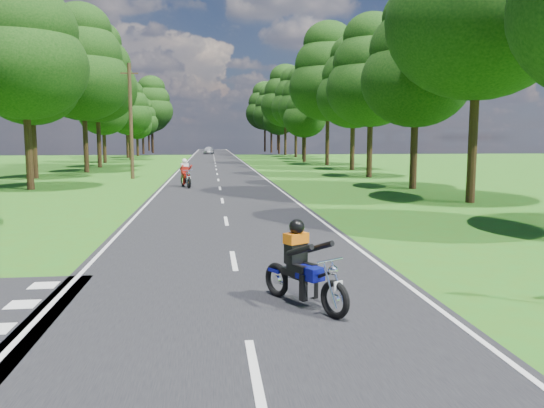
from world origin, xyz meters
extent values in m
plane|color=#346116|center=(0.00, 0.00, 0.00)|extent=(160.00, 160.00, 0.00)
cube|color=black|center=(0.00, 50.00, 0.01)|extent=(7.00, 140.00, 0.02)
cube|color=silver|center=(0.00, -4.00, 0.02)|extent=(0.12, 2.00, 0.01)
cube|color=silver|center=(0.00, 2.00, 0.02)|extent=(0.12, 2.00, 0.01)
cube|color=silver|center=(0.00, 8.00, 0.02)|extent=(0.12, 2.00, 0.01)
cube|color=silver|center=(0.00, 14.00, 0.02)|extent=(0.12, 2.00, 0.01)
cube|color=silver|center=(0.00, 20.00, 0.02)|extent=(0.12, 2.00, 0.01)
cube|color=silver|center=(0.00, 26.00, 0.02)|extent=(0.12, 2.00, 0.01)
cube|color=silver|center=(0.00, 32.00, 0.02)|extent=(0.12, 2.00, 0.01)
cube|color=silver|center=(0.00, 38.00, 0.02)|extent=(0.12, 2.00, 0.01)
cube|color=silver|center=(0.00, 44.00, 0.02)|extent=(0.12, 2.00, 0.01)
cube|color=silver|center=(0.00, 50.00, 0.02)|extent=(0.12, 2.00, 0.01)
cube|color=silver|center=(0.00, 56.00, 0.02)|extent=(0.12, 2.00, 0.01)
cube|color=silver|center=(0.00, 62.00, 0.02)|extent=(0.12, 2.00, 0.01)
cube|color=silver|center=(0.00, 68.00, 0.02)|extent=(0.12, 2.00, 0.01)
cube|color=silver|center=(0.00, 74.00, 0.02)|extent=(0.12, 2.00, 0.01)
cube|color=silver|center=(0.00, 80.00, 0.02)|extent=(0.12, 2.00, 0.01)
cube|color=silver|center=(0.00, 86.00, 0.02)|extent=(0.12, 2.00, 0.01)
cube|color=silver|center=(0.00, 92.00, 0.02)|extent=(0.12, 2.00, 0.01)
cube|color=silver|center=(0.00, 98.00, 0.02)|extent=(0.12, 2.00, 0.01)
cube|color=silver|center=(0.00, 104.00, 0.02)|extent=(0.12, 2.00, 0.01)
cube|color=silver|center=(0.00, 110.00, 0.02)|extent=(0.12, 2.00, 0.01)
cube|color=silver|center=(0.00, 116.00, 0.02)|extent=(0.12, 2.00, 0.01)
cube|color=silver|center=(-3.30, 50.00, 0.02)|extent=(0.10, 140.00, 0.01)
cube|color=silver|center=(3.30, 50.00, 0.02)|extent=(0.10, 140.00, 0.01)
cube|color=silver|center=(-3.80, -0.90, 0.02)|extent=(0.50, 0.50, 0.01)
cube|color=silver|center=(-3.80, 0.30, 0.02)|extent=(0.50, 0.50, 0.01)
cylinder|color=black|center=(-10.57, 20.76, 1.96)|extent=(0.40, 0.40, 3.91)
ellipsoid|color=black|center=(-10.57, 20.76, 6.78)|extent=(6.85, 6.85, 5.82)
ellipsoid|color=black|center=(-10.57, 20.76, 8.68)|extent=(5.87, 5.87, 4.99)
cylinder|color=black|center=(-12.94, 29.18, 1.90)|extent=(0.40, 0.40, 3.79)
ellipsoid|color=black|center=(-12.94, 29.18, 6.57)|extent=(6.64, 6.64, 5.64)
ellipsoid|color=black|center=(-12.94, 29.18, 8.41)|extent=(5.69, 5.69, 4.84)
ellipsoid|color=black|center=(-12.94, 29.18, 10.26)|extent=(4.27, 4.27, 3.63)
cylinder|color=black|center=(-10.82, 35.60, 2.16)|extent=(0.40, 0.40, 4.32)
ellipsoid|color=black|center=(-10.82, 35.60, 7.47)|extent=(7.56, 7.56, 6.42)
ellipsoid|color=black|center=(-10.82, 35.60, 9.58)|extent=(6.48, 6.48, 5.51)
ellipsoid|color=black|center=(-10.82, 35.60, 11.68)|extent=(4.86, 4.86, 4.13)
cylinder|color=black|center=(-11.26, 43.10, 2.20)|extent=(0.40, 0.40, 4.40)
ellipsoid|color=black|center=(-11.26, 43.10, 7.62)|extent=(7.71, 7.71, 6.55)
ellipsoid|color=black|center=(-11.26, 43.10, 9.77)|extent=(6.60, 6.60, 5.61)
ellipsoid|color=black|center=(-11.26, 43.10, 11.92)|extent=(4.95, 4.95, 4.21)
cylinder|color=black|center=(-12.61, 52.78, 1.60)|extent=(0.40, 0.40, 3.20)
ellipsoid|color=black|center=(-12.61, 52.78, 5.54)|extent=(5.60, 5.60, 4.76)
ellipsoid|color=black|center=(-12.61, 52.78, 7.10)|extent=(4.80, 4.80, 4.08)
ellipsoid|color=black|center=(-12.61, 52.78, 8.66)|extent=(3.60, 3.60, 3.06)
cylinder|color=black|center=(-10.75, 60.15, 1.61)|extent=(0.40, 0.40, 3.22)
ellipsoid|color=black|center=(-10.75, 60.15, 5.58)|extent=(5.64, 5.64, 4.79)
ellipsoid|color=black|center=(-10.75, 60.15, 7.15)|extent=(4.83, 4.83, 4.11)
ellipsoid|color=black|center=(-10.75, 60.15, 8.72)|extent=(3.62, 3.62, 3.08)
cylinder|color=black|center=(-12.29, 67.91, 1.80)|extent=(0.40, 0.40, 3.61)
ellipsoid|color=black|center=(-12.29, 67.91, 6.25)|extent=(6.31, 6.31, 5.37)
ellipsoid|color=black|center=(-12.29, 67.91, 8.01)|extent=(5.41, 5.41, 4.60)
ellipsoid|color=black|center=(-12.29, 67.91, 9.76)|extent=(4.06, 4.06, 3.45)
cylinder|color=black|center=(-11.94, 75.74, 1.33)|extent=(0.40, 0.40, 2.67)
ellipsoid|color=black|center=(-11.94, 75.74, 4.62)|extent=(4.67, 4.67, 3.97)
ellipsoid|color=black|center=(-11.94, 75.74, 5.92)|extent=(4.00, 4.00, 3.40)
ellipsoid|color=black|center=(-11.94, 75.74, 7.22)|extent=(3.00, 3.00, 2.55)
cylinder|color=black|center=(-12.18, 84.90, 1.54)|extent=(0.40, 0.40, 3.09)
ellipsoid|color=black|center=(-12.18, 84.90, 5.34)|extent=(5.40, 5.40, 4.59)
ellipsoid|color=black|center=(-12.18, 84.90, 6.85)|extent=(4.63, 4.63, 3.93)
ellipsoid|color=black|center=(-12.18, 84.90, 8.35)|extent=(3.47, 3.47, 2.95)
cylinder|color=black|center=(-11.23, 91.41, 2.24)|extent=(0.40, 0.40, 4.48)
ellipsoid|color=black|center=(-11.23, 91.41, 7.75)|extent=(7.84, 7.84, 6.66)
ellipsoid|color=black|center=(-11.23, 91.41, 9.94)|extent=(6.72, 6.72, 5.71)
ellipsoid|color=black|center=(-11.23, 91.41, 12.12)|extent=(5.04, 5.04, 4.28)
cylinder|color=black|center=(-12.28, 100.39, 2.05)|extent=(0.40, 0.40, 4.09)
ellipsoid|color=black|center=(-12.28, 100.39, 7.09)|extent=(7.16, 7.16, 6.09)
ellipsoid|color=black|center=(-12.28, 100.39, 9.08)|extent=(6.14, 6.14, 5.22)
ellipsoid|color=black|center=(-12.28, 100.39, 11.08)|extent=(4.61, 4.61, 3.92)
cylinder|color=black|center=(11.06, 12.20, 2.28)|extent=(0.40, 0.40, 4.56)
ellipsoid|color=black|center=(11.06, 12.20, 7.89)|extent=(7.98, 7.98, 6.78)
cylinder|color=black|center=(10.92, 18.69, 1.75)|extent=(0.40, 0.40, 3.49)
ellipsoid|color=black|center=(10.92, 18.69, 6.05)|extent=(6.12, 6.12, 5.20)
ellipsoid|color=black|center=(10.92, 18.69, 7.75)|extent=(5.24, 5.24, 4.46)
ellipsoid|color=black|center=(10.92, 18.69, 9.46)|extent=(3.93, 3.93, 3.34)
cylinder|color=black|center=(11.06, 27.58, 1.85)|extent=(0.40, 0.40, 3.69)
ellipsoid|color=black|center=(11.06, 27.58, 6.39)|extent=(6.46, 6.46, 5.49)
ellipsoid|color=black|center=(11.06, 27.58, 8.19)|extent=(5.54, 5.54, 4.71)
ellipsoid|color=black|center=(11.06, 27.58, 9.99)|extent=(4.15, 4.15, 3.53)
cylinder|color=black|center=(12.17, 36.42, 1.87)|extent=(0.40, 0.40, 3.74)
ellipsoid|color=black|center=(12.17, 36.42, 6.48)|extent=(6.55, 6.55, 5.57)
ellipsoid|color=black|center=(12.17, 36.42, 8.31)|extent=(5.62, 5.62, 4.77)
ellipsoid|color=black|center=(12.17, 36.42, 10.13)|extent=(4.21, 4.21, 3.58)
cylinder|color=black|center=(11.72, 44.72, 2.32)|extent=(0.40, 0.40, 4.64)
ellipsoid|color=black|center=(11.72, 44.72, 8.04)|extent=(8.12, 8.12, 6.91)
ellipsoid|color=black|center=(11.72, 44.72, 10.30)|extent=(6.96, 6.96, 5.92)
ellipsoid|color=black|center=(11.72, 44.72, 12.56)|extent=(5.22, 5.22, 4.44)
cylinder|color=black|center=(10.55, 51.92, 1.45)|extent=(0.40, 0.40, 2.91)
ellipsoid|color=black|center=(10.55, 51.92, 5.03)|extent=(5.09, 5.09, 4.33)
ellipsoid|color=black|center=(10.55, 51.92, 6.45)|extent=(4.36, 4.36, 3.71)
ellipsoid|color=black|center=(10.55, 51.92, 7.87)|extent=(3.27, 3.27, 2.78)
cylinder|color=black|center=(11.77, 59.40, 1.94)|extent=(0.40, 0.40, 3.88)
ellipsoid|color=black|center=(11.77, 59.40, 6.71)|extent=(6.78, 6.78, 5.77)
ellipsoid|color=black|center=(11.77, 59.40, 8.60)|extent=(5.81, 5.81, 4.94)
ellipsoid|color=black|center=(11.77, 59.40, 10.49)|extent=(4.36, 4.36, 3.71)
cylinder|color=black|center=(12.10, 67.87, 2.09)|extent=(0.40, 0.40, 4.18)
ellipsoid|color=black|center=(12.10, 67.87, 7.23)|extent=(7.31, 7.31, 6.21)
ellipsoid|color=black|center=(12.10, 67.87, 9.27)|extent=(6.27, 6.27, 5.33)
ellipsoid|color=black|center=(12.10, 67.87, 11.31)|extent=(4.70, 4.70, 4.00)
cylinder|color=black|center=(11.80, 76.83, 2.32)|extent=(0.40, 0.40, 4.63)
ellipsoid|color=black|center=(11.80, 76.83, 8.02)|extent=(8.11, 8.11, 6.89)
ellipsoid|color=black|center=(11.80, 76.83, 10.28)|extent=(6.95, 6.95, 5.91)
ellipsoid|color=black|center=(11.80, 76.83, 12.54)|extent=(5.21, 5.21, 4.43)
cylinder|color=black|center=(11.69, 84.12, 1.68)|extent=(0.40, 0.40, 3.36)
ellipsoid|color=black|center=(11.69, 84.12, 5.82)|extent=(5.88, 5.88, 5.00)
ellipsoid|color=black|center=(11.69, 84.12, 7.46)|extent=(5.04, 5.04, 4.29)
ellipsoid|color=black|center=(11.69, 84.12, 9.10)|extent=(3.78, 3.78, 3.21)
cylinder|color=black|center=(11.14, 91.34, 2.04)|extent=(0.40, 0.40, 4.09)
ellipsoid|color=black|center=(11.14, 91.34, 7.07)|extent=(7.15, 7.15, 6.08)
ellipsoid|color=black|center=(11.14, 91.34, 9.07)|extent=(6.13, 6.13, 5.21)
ellipsoid|color=black|center=(11.14, 91.34, 11.06)|extent=(4.60, 4.60, 3.91)
cylinder|color=black|center=(10.68, 99.10, 2.24)|extent=(0.40, 0.40, 4.48)
ellipsoid|color=black|center=(10.68, 99.10, 7.76)|extent=(7.84, 7.84, 6.66)
ellipsoid|color=black|center=(10.68, 99.10, 9.94)|extent=(6.72, 6.72, 5.71)
ellipsoid|color=black|center=(10.68, 99.10, 12.13)|extent=(5.04, 5.04, 4.28)
cylinder|color=black|center=(-14.00, 110.00, 1.92)|extent=(0.40, 0.40, 3.84)
ellipsoid|color=black|center=(-14.00, 110.00, 6.65)|extent=(6.72, 6.72, 5.71)
ellipsoid|color=black|center=(-14.00, 110.00, 8.52)|extent=(5.76, 5.76, 4.90)
ellipsoid|color=black|center=(-14.00, 110.00, 10.39)|extent=(4.32, 4.32, 3.67)
cylinder|color=black|center=(15.00, 112.00, 2.08)|extent=(0.40, 0.40, 4.16)
ellipsoid|color=black|center=(15.00, 112.00, 7.20)|extent=(7.28, 7.28, 6.19)
ellipsoid|color=black|center=(15.00, 112.00, 9.23)|extent=(6.24, 6.24, 5.30)
ellipsoid|color=black|center=(15.00, 112.00, 11.26)|extent=(4.68, 4.68, 3.98)
cylinder|color=black|center=(-16.00, 95.00, 1.76)|extent=(0.40, 0.40, 3.52)
ellipsoid|color=black|center=(-16.00, 95.00, 6.09)|extent=(6.16, 6.16, 5.24)
ellipsoid|color=black|center=(-16.00, 95.00, 7.81)|extent=(5.28, 5.28, 4.49)
ellipsoid|color=black|center=(-16.00, 95.00, 9.53)|extent=(3.96, 3.96, 3.37)
cylinder|color=black|center=(17.00, 98.00, 2.24)|extent=(0.40, 0.40, 4.48)
ellipsoid|color=black|center=(17.00, 98.00, 7.76)|extent=(7.84, 7.84, 6.66)
ellipsoid|color=black|center=(17.00, 98.00, 9.94)|extent=(6.72, 6.72, 5.71)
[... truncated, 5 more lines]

